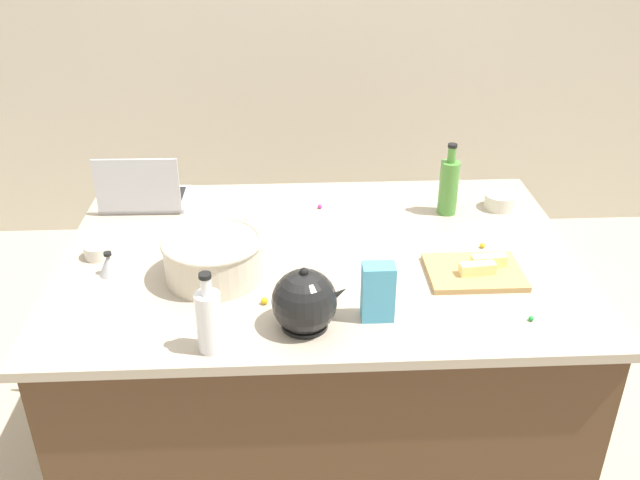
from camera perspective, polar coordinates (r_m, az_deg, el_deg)
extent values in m
plane|color=#B7A88E|center=(2.81, 0.00, -17.25)|extent=(12.00, 12.00, 0.00)
cube|color=beige|center=(4.02, -1.47, 18.31)|extent=(8.00, 0.10, 2.60)
cube|color=#4C331E|center=(2.52, 0.00, -10.34)|extent=(1.62, 1.08, 0.87)
cube|color=tan|center=(2.26, 0.00, -1.45)|extent=(1.68, 1.14, 0.03)
cube|color=#B7B7BC|center=(2.68, -14.15, 3.28)|extent=(0.31, 0.23, 0.02)
cube|color=black|center=(2.69, -14.14, 3.57)|extent=(0.28, 0.16, 0.00)
cube|color=#B7B7BC|center=(2.54, -14.92, 4.39)|extent=(0.30, 0.02, 0.20)
cube|color=silver|center=(2.54, -14.89, 4.45)|extent=(0.27, 0.01, 0.18)
cylinder|color=beige|center=(2.12, -8.81, -1.55)|extent=(0.30, 0.30, 0.13)
cylinder|color=black|center=(2.12, -8.82, -1.40)|extent=(0.25, 0.25, 0.11)
torus|color=beige|center=(2.09, -8.93, -0.04)|extent=(0.31, 0.31, 0.02)
cylinder|color=white|center=(1.80, -9.17, -6.73)|extent=(0.07, 0.07, 0.17)
cylinder|color=white|center=(1.74, -9.44, -3.78)|extent=(0.03, 0.03, 0.05)
cylinder|color=black|center=(1.73, -9.52, -2.94)|extent=(0.03, 0.03, 0.01)
cylinder|color=#4C8C38|center=(2.52, 10.60, 4.28)|extent=(0.07, 0.07, 0.20)
cylinder|color=#4C8C38|center=(2.47, 10.86, 6.95)|extent=(0.03, 0.03, 0.06)
cylinder|color=black|center=(2.46, 10.94, 7.69)|extent=(0.03, 0.03, 0.01)
cylinder|color=black|center=(1.91, -1.28, -6.97)|extent=(0.13, 0.13, 0.01)
sphere|color=black|center=(1.87, -1.31, -5.10)|extent=(0.18, 0.18, 0.18)
cone|color=black|center=(1.86, 1.32, -4.57)|extent=(0.08, 0.03, 0.07)
sphere|color=black|center=(1.82, -1.34, -2.66)|extent=(0.02, 0.02, 0.02)
cube|color=tan|center=(2.19, 12.65, -2.62)|extent=(0.29, 0.22, 0.02)
cube|color=#F4E58C|center=(2.16, 12.91, -2.32)|extent=(0.11, 0.05, 0.04)
cube|color=#F4E58C|center=(2.21, 13.81, -1.68)|extent=(0.11, 0.05, 0.04)
cylinder|color=beige|center=(2.34, -17.92, -0.87)|extent=(0.09, 0.09, 0.04)
cylinder|color=beige|center=(2.63, 14.63, 3.12)|extent=(0.11, 0.11, 0.05)
cone|color=#B2B2B7|center=(2.22, -17.06, -1.93)|extent=(0.07, 0.07, 0.07)
cylinder|color=black|center=(2.21, -17.20, -1.10)|extent=(0.02, 0.02, 0.01)
cube|color=#4CA5CC|center=(1.91, 4.83, -4.31)|extent=(0.09, 0.06, 0.17)
sphere|color=yellow|center=(2.35, 13.31, -0.45)|extent=(0.02, 0.02, 0.02)
sphere|color=#CC3399|center=(2.55, -0.01, 2.81)|extent=(0.02, 0.02, 0.02)
sphere|color=yellow|center=(2.00, -4.62, -5.04)|extent=(0.02, 0.02, 0.02)
sphere|color=green|center=(2.02, 17.09, -6.25)|extent=(0.01, 0.01, 0.01)
sphere|color=yellow|center=(2.46, -6.25, 1.58)|extent=(0.01, 0.01, 0.01)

